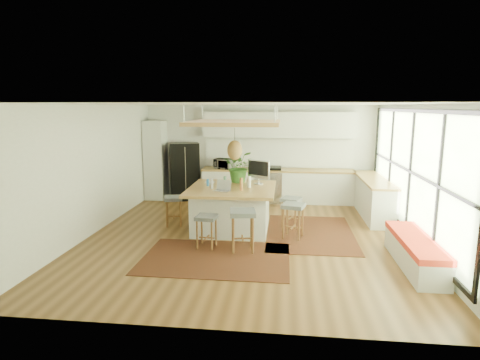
# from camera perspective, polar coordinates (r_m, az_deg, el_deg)

# --- Properties ---
(floor) EXTENTS (7.00, 7.00, 0.00)m
(floor) POSITION_cam_1_polar(r_m,az_deg,el_deg) (8.30, 0.99, -8.14)
(floor) COLOR #503317
(floor) RESTS_ON ground
(ceiling) EXTENTS (7.00, 7.00, 0.00)m
(ceiling) POSITION_cam_1_polar(r_m,az_deg,el_deg) (7.87, 1.05, 10.83)
(ceiling) COLOR white
(ceiling) RESTS_ON ground
(wall_back) EXTENTS (6.50, 0.00, 6.50)m
(wall_back) POSITION_cam_1_polar(r_m,az_deg,el_deg) (11.43, 2.72, 3.95)
(wall_back) COLOR silver
(wall_back) RESTS_ON ground
(wall_front) EXTENTS (6.50, 0.00, 6.50)m
(wall_front) POSITION_cam_1_polar(r_m,az_deg,el_deg) (4.59, -3.23, -6.07)
(wall_front) COLOR silver
(wall_front) RESTS_ON ground
(wall_left) EXTENTS (0.00, 7.00, 7.00)m
(wall_left) POSITION_cam_1_polar(r_m,az_deg,el_deg) (8.89, -20.32, 1.41)
(wall_left) COLOR silver
(wall_left) RESTS_ON ground
(wall_right) EXTENTS (0.00, 7.00, 7.00)m
(wall_right) POSITION_cam_1_polar(r_m,az_deg,el_deg) (8.32, 23.89, 0.57)
(wall_right) COLOR silver
(wall_right) RESTS_ON ground
(window_wall) EXTENTS (0.10, 6.20, 2.60)m
(window_wall) POSITION_cam_1_polar(r_m,az_deg,el_deg) (8.31, 23.72, 0.92)
(window_wall) COLOR black
(window_wall) RESTS_ON wall_right
(pantry) EXTENTS (0.55, 0.60, 2.25)m
(pantry) POSITION_cam_1_polar(r_m,az_deg,el_deg) (11.72, -11.97, 2.78)
(pantry) COLOR beige
(pantry) RESTS_ON floor
(back_counter_base) EXTENTS (4.20, 0.60, 0.88)m
(back_counter_base) POSITION_cam_1_polar(r_m,az_deg,el_deg) (11.23, 5.36, -0.91)
(back_counter_base) COLOR beige
(back_counter_base) RESTS_ON floor
(back_counter_top) EXTENTS (4.24, 0.64, 0.05)m
(back_counter_top) POSITION_cam_1_polar(r_m,az_deg,el_deg) (11.15, 5.41, 1.41)
(back_counter_top) COLOR olive
(back_counter_top) RESTS_ON back_counter_base
(backsplash) EXTENTS (4.20, 0.02, 0.80)m
(backsplash) POSITION_cam_1_polar(r_m,az_deg,el_deg) (11.39, 5.48, 3.88)
(backsplash) COLOR white
(backsplash) RESTS_ON wall_back
(upper_cabinets) EXTENTS (4.20, 0.34, 0.70)m
(upper_cabinets) POSITION_cam_1_polar(r_m,az_deg,el_deg) (11.16, 5.53, 7.87)
(upper_cabinets) COLOR beige
(upper_cabinets) RESTS_ON wall_back
(range) EXTENTS (0.76, 0.62, 1.00)m
(range) POSITION_cam_1_polar(r_m,az_deg,el_deg) (11.23, 4.09, -0.58)
(range) COLOR #A5A5AA
(range) RESTS_ON floor
(right_counter_base) EXTENTS (0.60, 2.50, 0.88)m
(right_counter_base) POSITION_cam_1_polar(r_m,az_deg,el_deg) (10.31, 18.57, -2.45)
(right_counter_base) COLOR beige
(right_counter_base) RESTS_ON floor
(right_counter_top) EXTENTS (0.64, 2.54, 0.05)m
(right_counter_top) POSITION_cam_1_polar(r_m,az_deg,el_deg) (10.22, 18.72, 0.06)
(right_counter_top) COLOR olive
(right_counter_top) RESTS_ON right_counter_base
(window_bench) EXTENTS (0.52, 2.00, 0.50)m
(window_bench) POSITION_cam_1_polar(r_m,az_deg,el_deg) (7.39, 23.75, -9.43)
(window_bench) COLOR beige
(window_bench) RESTS_ON floor
(ceiling_panel) EXTENTS (1.86, 1.86, 0.80)m
(ceiling_panel) POSITION_cam_1_polar(r_m,az_deg,el_deg) (8.32, -0.77, 6.33)
(ceiling_panel) COLOR olive
(ceiling_panel) RESTS_ON ceiling
(rug_near) EXTENTS (2.60, 1.80, 0.01)m
(rug_near) POSITION_cam_1_polar(r_m,az_deg,el_deg) (7.21, -3.50, -11.09)
(rug_near) COLOR black
(rug_near) RESTS_ON floor
(rug_right) EXTENTS (1.80, 2.60, 0.01)m
(rug_right) POSITION_cam_1_polar(r_m,az_deg,el_deg) (8.66, 10.00, -7.47)
(rug_right) COLOR black
(rug_right) RESTS_ON floor
(fridge) EXTENTS (0.97, 0.86, 1.64)m
(fridge) POSITION_cam_1_polar(r_m,az_deg,el_deg) (11.53, -7.94, 1.79)
(fridge) COLOR black
(fridge) RESTS_ON floor
(island) EXTENTS (1.85, 1.85, 0.93)m
(island) POSITION_cam_1_polar(r_m,az_deg,el_deg) (8.70, -1.16, -4.07)
(island) COLOR olive
(island) RESTS_ON floor
(stool_near_left) EXTENTS (0.41, 0.41, 0.63)m
(stool_near_left) POSITION_cam_1_polar(r_m,az_deg,el_deg) (7.63, -4.81, -7.09)
(stool_near_left) COLOR #4F5457
(stool_near_left) RESTS_ON floor
(stool_near_right) EXTENTS (0.53, 0.53, 0.78)m
(stool_near_right) POSITION_cam_1_polar(r_m,az_deg,el_deg) (7.43, 0.37, -7.54)
(stool_near_right) COLOR #4F5457
(stool_near_right) RESTS_ON floor
(stool_right_front) EXTENTS (0.52, 0.52, 0.72)m
(stool_right_front) POSITION_cam_1_polar(r_m,az_deg,el_deg) (8.22, 7.60, -5.84)
(stool_right_front) COLOR #4F5457
(stool_right_front) RESTS_ON floor
(stool_right_back) EXTENTS (0.51, 0.51, 0.67)m
(stool_right_back) POSITION_cam_1_polar(r_m,az_deg,el_deg) (8.95, 7.32, -4.48)
(stool_right_back) COLOR #4F5457
(stool_right_back) RESTS_ON floor
(stool_left_side) EXTENTS (0.48, 0.48, 0.67)m
(stool_left_side) POSITION_cam_1_polar(r_m,az_deg,el_deg) (9.11, -9.46, -4.26)
(stool_left_side) COLOR #4F5457
(stool_left_side) RESTS_ON floor
(laptop) EXTENTS (0.39, 0.41, 0.24)m
(laptop) POSITION_cam_1_polar(r_m,az_deg,el_deg) (8.20, -2.62, -0.79)
(laptop) COLOR #A5A5AA
(laptop) RESTS_ON island
(monitor) EXTENTS (0.62, 0.50, 0.55)m
(monitor) POSITION_cam_1_polar(r_m,az_deg,el_deg) (8.93, 2.67, 1.05)
(monitor) COLOR #A5A5AA
(monitor) RESTS_ON island
(microwave) EXTENTS (0.57, 0.43, 0.35)m
(microwave) POSITION_cam_1_polar(r_m,az_deg,el_deg) (11.19, -2.30, 2.51)
(microwave) COLOR #A5A5AA
(microwave) RESTS_ON back_counter_top
(island_plant) EXTENTS (0.70, 0.77, 0.57)m
(island_plant) POSITION_cam_1_polar(r_m,az_deg,el_deg) (9.14, -0.09, 1.44)
(island_plant) COLOR #1E4C19
(island_plant) RESTS_ON island
(island_bowl) EXTENTS (0.27, 0.27, 0.05)m
(island_bowl) POSITION_cam_1_polar(r_m,az_deg,el_deg) (8.99, -4.31, -0.41)
(island_bowl) COLOR beige
(island_bowl) RESTS_ON island
(island_bottle_0) EXTENTS (0.07, 0.07, 0.19)m
(island_bottle_0) POSITION_cam_1_polar(r_m,az_deg,el_deg) (8.76, -4.65, -0.25)
(island_bottle_0) COLOR #3480D0
(island_bottle_0) RESTS_ON island
(island_bottle_1) EXTENTS (0.07, 0.07, 0.19)m
(island_bottle_1) POSITION_cam_1_polar(r_m,az_deg,el_deg) (8.49, -3.98, -0.58)
(island_bottle_1) COLOR silver
(island_bottle_1) RESTS_ON island
(island_bottle_2) EXTENTS (0.07, 0.07, 0.19)m
(island_bottle_2) POSITION_cam_1_polar(r_m,az_deg,el_deg) (8.26, 0.27, -0.88)
(island_bottle_2) COLOR #A96838
(island_bottle_2) RESTS_ON island
(island_bottle_3) EXTENTS (0.07, 0.07, 0.19)m
(island_bottle_3) POSITION_cam_1_polar(r_m,az_deg,el_deg) (8.59, 1.19, -0.44)
(island_bottle_3) COLOR beige
(island_bottle_3) RESTS_ON island
(island_bottle_4) EXTENTS (0.07, 0.07, 0.19)m
(island_bottle_4) POSITION_cam_1_polar(r_m,az_deg,el_deg) (8.85, -2.24, -0.12)
(island_bottle_4) COLOR #508664
(island_bottle_4) RESTS_ON island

